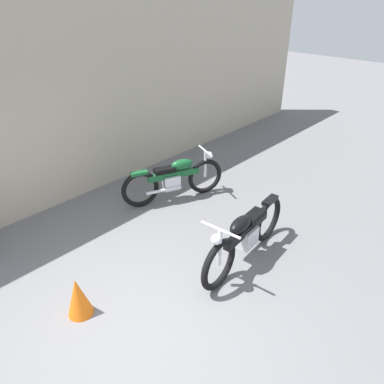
% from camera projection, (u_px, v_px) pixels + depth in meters
% --- Properties ---
extents(ground_plane, '(40.00, 40.00, 0.00)m').
position_uv_depth(ground_plane, '(128.00, 339.00, 4.37)').
color(ground_plane, slate).
extents(traffic_cone, '(0.32, 0.32, 0.55)m').
position_uv_depth(traffic_cone, '(78.00, 297.00, 4.58)').
color(traffic_cone, orange).
rests_on(traffic_cone, ground_plane).
extents(motorcycle_green, '(1.90, 0.97, 0.91)m').
position_uv_depth(motorcycle_green, '(175.00, 179.00, 6.99)').
color(motorcycle_green, black).
rests_on(motorcycle_green, ground_plane).
extents(motorcycle_black, '(2.14, 0.60, 0.96)m').
position_uv_depth(motorcycle_black, '(245.00, 235.00, 5.38)').
color(motorcycle_black, black).
rests_on(motorcycle_black, ground_plane).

